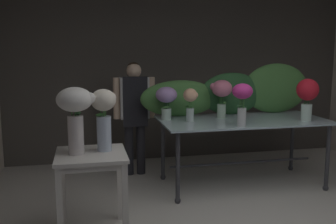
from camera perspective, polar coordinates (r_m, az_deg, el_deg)
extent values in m
plane|color=beige|center=(4.80, 6.66, -11.66)|extent=(7.35, 7.35, 0.00)
cube|color=#4C4742|center=(6.09, 1.79, 7.01)|extent=(5.44, 0.12, 2.94)
cube|color=#ABC4CE|center=(4.89, 10.99, -1.19)|extent=(2.06, 1.02, 0.02)
cylinder|color=#38383D|center=(4.32, 1.46, -8.19)|extent=(0.05, 0.05, 0.83)
sphere|color=#38383D|center=(4.45, 1.44, -12.90)|extent=(0.07, 0.07, 0.07)
cylinder|color=#38383D|center=(5.08, 22.46, -6.23)|extent=(0.05, 0.05, 0.83)
sphere|color=#38383D|center=(5.19, 22.20, -10.31)|extent=(0.07, 0.07, 0.07)
cylinder|color=#38383D|center=(5.09, -0.75, -5.48)|extent=(0.05, 0.05, 0.83)
sphere|color=#38383D|center=(5.20, -0.74, -9.56)|extent=(0.07, 0.07, 0.07)
cylinder|color=#38383D|center=(5.75, 17.82, -4.20)|extent=(0.05, 0.05, 0.83)
sphere|color=#38383D|center=(5.85, 17.63, -7.86)|extent=(0.07, 0.07, 0.07)
cylinder|color=#38383D|center=(5.02, 10.79, -7.34)|extent=(1.86, 0.03, 0.03)
cube|color=silver|center=(3.58, -11.28, -6.19)|extent=(0.63, 0.62, 0.03)
cube|color=silver|center=(3.60, -11.26, -6.88)|extent=(0.57, 0.56, 0.06)
cube|color=silver|center=(3.46, -15.65, -13.76)|extent=(0.05, 0.05, 0.75)
cube|color=silver|center=(3.47, -6.32, -13.41)|extent=(0.05, 0.05, 0.75)
cube|color=silver|center=(3.97, -15.22, -10.72)|extent=(0.05, 0.05, 0.75)
cube|color=silver|center=(3.97, -7.16, -10.43)|extent=(0.05, 0.05, 0.75)
cylinder|color=#232328|center=(5.33, -5.77, -5.06)|extent=(0.12, 0.12, 0.79)
cylinder|color=#232328|center=(5.35, -4.03, -4.98)|extent=(0.12, 0.12, 0.79)
cube|color=silver|center=(5.21, -5.00, 2.10)|extent=(0.38, 0.22, 0.55)
cube|color=black|center=(5.11, -4.83, 1.49)|extent=(0.33, 0.02, 0.67)
cylinder|color=beige|center=(5.19, -7.59, 2.00)|extent=(0.09, 0.09, 0.55)
cylinder|color=beige|center=(5.25, -2.44, 2.15)|extent=(0.09, 0.09, 0.55)
sphere|color=beige|center=(5.18, -5.06, 6.09)|extent=(0.20, 0.20, 0.20)
ellipsoid|color=black|center=(5.20, -5.10, 6.81)|extent=(0.15, 0.15, 0.09)
ellipsoid|color=#477F3D|center=(4.99, 1.74, 2.02)|extent=(1.03, 0.22, 0.47)
ellipsoid|color=#28562D|center=(5.20, 9.32, 2.69)|extent=(0.87, 0.22, 0.56)
ellipsoid|color=#477F3D|center=(5.46, 15.60, 3.39)|extent=(0.94, 0.21, 0.67)
cylinder|color=silver|center=(4.94, 7.88, 0.15)|extent=(0.11, 0.11, 0.18)
cylinder|color=#9EBCB2|center=(4.95, 7.86, -0.41)|extent=(0.10, 0.10, 0.07)
cylinder|color=#2D6028|center=(4.94, 8.13, 1.01)|extent=(0.01, 0.01, 0.30)
cylinder|color=#2D6028|center=(4.94, 7.63, 1.01)|extent=(0.01, 0.01, 0.30)
cylinder|color=#2D6028|center=(4.91, 7.84, 0.96)|extent=(0.01, 0.01, 0.30)
ellipsoid|color=pink|center=(4.90, 7.95, 3.47)|extent=(0.26, 0.26, 0.21)
sphere|color=pink|center=(4.88, 6.73, 3.74)|extent=(0.09, 0.09, 0.09)
sphere|color=pink|center=(4.96, 8.80, 3.57)|extent=(0.07, 0.07, 0.07)
ellipsoid|color=#477F3D|center=(4.90, 8.36, 1.35)|extent=(0.08, 0.11, 0.03)
cylinder|color=silver|center=(4.42, 10.80, -0.76)|extent=(0.10, 0.10, 0.21)
cylinder|color=#9EBCB2|center=(4.43, 10.78, -1.51)|extent=(0.09, 0.09, 0.09)
cylinder|color=#387033|center=(4.42, 11.09, 0.20)|extent=(0.01, 0.01, 0.34)
cylinder|color=#387033|center=(4.43, 10.73, 0.21)|extent=(0.01, 0.01, 0.34)
cylinder|color=#387033|center=(4.40, 10.53, 0.17)|extent=(0.01, 0.01, 0.34)
cylinder|color=#387033|center=(4.39, 11.01, 0.13)|extent=(0.01, 0.01, 0.34)
ellipsoid|color=#D1338E|center=(4.38, 10.92, 3.03)|extent=(0.23, 0.23, 0.17)
ellipsoid|color=#28562D|center=(4.41, 10.57, 0.87)|extent=(0.11, 0.07, 0.03)
cylinder|color=silver|center=(4.66, 3.27, -0.42)|extent=(0.09, 0.09, 0.16)
cylinder|color=#9EBCB2|center=(4.67, 3.27, -0.96)|extent=(0.09, 0.09, 0.07)
cylinder|color=#387033|center=(4.65, 3.45, 0.32)|extent=(0.01, 0.01, 0.26)
cylinder|color=#387033|center=(4.66, 3.16, 0.33)|extent=(0.01, 0.01, 0.26)
cylinder|color=#387033|center=(4.63, 3.19, 0.27)|extent=(0.01, 0.01, 0.26)
ellipsoid|color=#F4B78E|center=(4.62, 3.30, 2.50)|extent=(0.17, 0.17, 0.16)
sphere|color=#F4B78E|center=(4.61, 3.97, 2.51)|extent=(0.08, 0.08, 0.08)
ellipsoid|color=#2D6028|center=(4.65, 3.12, 0.82)|extent=(0.10, 0.10, 0.03)
cylinder|color=silver|center=(4.98, 19.71, -0.05)|extent=(0.13, 0.13, 0.21)
cylinder|color=#9EBCB2|center=(4.99, 19.67, -0.71)|extent=(0.12, 0.12, 0.09)
cylinder|color=#28562D|center=(4.98, 19.92, 0.55)|extent=(0.01, 0.01, 0.29)
cylinder|color=#28562D|center=(4.99, 19.66, 0.59)|extent=(0.01, 0.01, 0.29)
cylinder|color=#28562D|center=(4.95, 19.48, 0.53)|extent=(0.01, 0.01, 0.29)
cylinder|color=#28562D|center=(4.95, 19.93, 0.50)|extent=(0.01, 0.01, 0.29)
ellipsoid|color=red|center=(4.95, 19.88, 3.13)|extent=(0.26, 0.26, 0.26)
sphere|color=red|center=(4.91, 19.11, 3.04)|extent=(0.10, 0.10, 0.10)
cylinder|color=silver|center=(4.76, -0.24, -0.31)|extent=(0.12, 0.12, 0.14)
cylinder|color=#9EBCB2|center=(4.77, -0.24, -0.78)|extent=(0.11, 0.11, 0.06)
cylinder|color=#28562D|center=(4.76, 0.12, 0.42)|extent=(0.01, 0.01, 0.24)
cylinder|color=#28562D|center=(4.77, -0.30, 0.45)|extent=(0.01, 0.01, 0.24)
cylinder|color=#28562D|center=(4.75, -0.52, 0.41)|extent=(0.01, 0.01, 0.24)
cylinder|color=#28562D|center=(4.73, -0.17, 0.36)|extent=(0.01, 0.01, 0.24)
ellipsoid|color=#B28ED1|center=(4.73, -0.24, 2.56)|extent=(0.26, 0.26, 0.19)
sphere|color=#B28ED1|center=(4.72, -1.14, 2.78)|extent=(0.08, 0.08, 0.08)
sphere|color=#B28ED1|center=(4.76, 0.50, 2.80)|extent=(0.09, 0.09, 0.09)
ellipsoid|color=#477F3D|center=(4.71, -0.34, 0.70)|extent=(0.11, 0.08, 0.03)
cylinder|color=silver|center=(3.54, -13.42, -3.30)|extent=(0.14, 0.14, 0.35)
cylinder|color=#9EBCB2|center=(3.56, -13.36, -4.83)|extent=(0.13, 0.13, 0.15)
cylinder|color=#387033|center=(3.53, -12.97, -2.59)|extent=(0.01, 0.01, 0.42)
cylinder|color=#387033|center=(3.56, -13.41, -2.50)|extent=(0.01, 0.01, 0.42)
cylinder|color=#387033|center=(3.54, -13.89, -2.59)|extent=(0.01, 0.01, 0.42)
cylinder|color=#387033|center=(3.51, -13.41, -2.66)|extent=(0.01, 0.01, 0.42)
ellipsoid|color=white|center=(3.48, -13.61, 1.80)|extent=(0.32, 0.32, 0.22)
sphere|color=white|center=(3.46, -11.48, 2.01)|extent=(0.10, 0.10, 0.10)
ellipsoid|color=#28562D|center=(3.52, -13.08, -0.12)|extent=(0.07, 0.11, 0.03)
cylinder|color=silver|center=(3.61, -9.39, -3.15)|extent=(0.13, 0.13, 0.32)
cylinder|color=#9EBCB2|center=(3.63, -9.35, -4.54)|extent=(0.12, 0.12, 0.14)
cylinder|color=#477F3D|center=(3.60, -9.14, -2.35)|extent=(0.01, 0.01, 0.40)
cylinder|color=#477F3D|center=(3.63, -9.37, -2.27)|extent=(0.01, 0.01, 0.40)
cylinder|color=#477F3D|center=(3.59, -9.84, -2.40)|extent=(0.01, 0.01, 0.40)
cylinder|color=#477F3D|center=(3.57, -9.40, -2.45)|extent=(0.01, 0.01, 0.40)
ellipsoid|color=silver|center=(3.55, -9.52, 1.75)|extent=(0.23, 0.23, 0.20)
sphere|color=silver|center=(3.57, -8.60, 2.05)|extent=(0.12, 0.12, 0.12)
ellipsoid|color=#2D6028|center=(3.55, -9.96, -0.39)|extent=(0.11, 0.09, 0.03)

